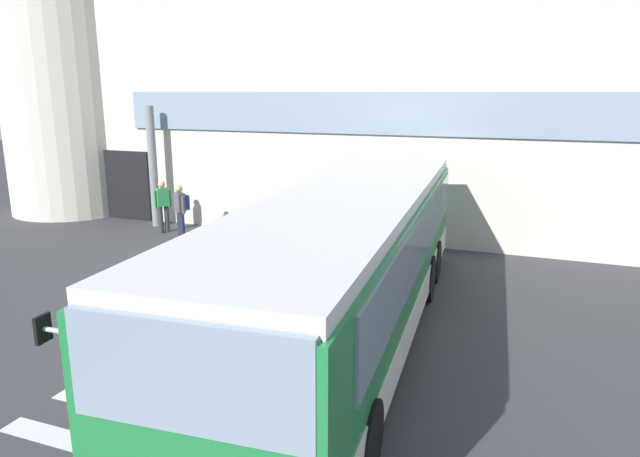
# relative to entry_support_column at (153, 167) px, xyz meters

# --- Properties ---
(ground_plane) EXTENTS (80.00, 90.00, 0.02)m
(ground_plane) POSITION_rel_entry_support_column_xyz_m (5.58, -5.40, -1.99)
(ground_plane) COLOR #353538
(ground_plane) RESTS_ON ground
(bay_paint_stripes) EXTENTS (4.40, 3.96, 0.01)m
(bay_paint_stripes) POSITION_rel_entry_support_column_xyz_m (7.58, -9.60, -1.98)
(bay_paint_stripes) COLOR silver
(bay_paint_stripes) RESTS_ON ground
(terminal_building) EXTENTS (22.98, 13.80, 8.24)m
(terminal_building) POSITION_rel_entry_support_column_xyz_m (4.89, 6.22, 2.13)
(terminal_building) COLOR beige
(terminal_building) RESTS_ON ground
(entry_support_column) EXTENTS (0.28, 0.28, 3.96)m
(entry_support_column) POSITION_rel_entry_support_column_xyz_m (0.00, 0.00, 0.00)
(entry_support_column) COLOR slate
(entry_support_column) RESTS_ON ground
(bus_main_foreground) EXTENTS (3.35, 11.77, 2.70)m
(bus_main_foreground) POSITION_rel_entry_support_column_xyz_m (8.77, -6.20, -0.65)
(bus_main_foreground) COLOR #1E7238
(bus_main_foreground) RESTS_ON ground
(passenger_near_column) EXTENTS (0.40, 0.50, 1.68)m
(passenger_near_column) POSITION_rel_entry_support_column_xyz_m (0.80, -0.68, -1.05)
(passenger_near_column) COLOR #2D2D33
(passenger_near_column) RESTS_ON ground
(passenger_by_doorway) EXTENTS (0.52, 0.49, 1.68)m
(passenger_by_doorway) POSITION_rel_entry_support_column_xyz_m (1.80, -1.15, -1.02)
(passenger_by_doorway) COLOR #1E2338
(passenger_by_doorway) RESTS_ON ground
(safety_bollard_yellow) EXTENTS (0.18, 0.18, 0.90)m
(safety_bollard_yellow) POSITION_rel_entry_support_column_xyz_m (4.22, -1.80, -1.53)
(safety_bollard_yellow) COLOR yellow
(safety_bollard_yellow) RESTS_ON ground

